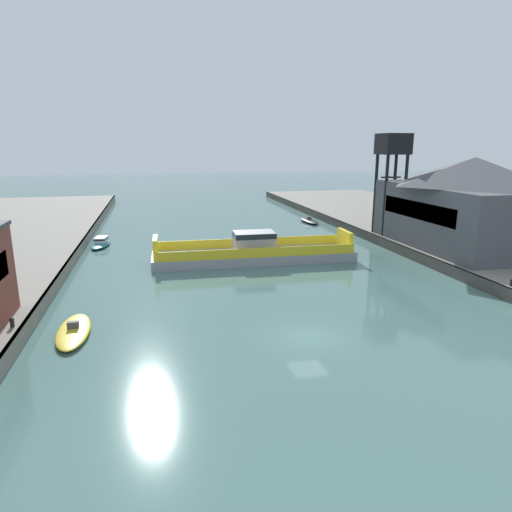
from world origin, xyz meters
The scene contains 10 objects.
ground_plane centered at (0.00, 0.00, 0.00)m, with size 400.00×400.00×0.00m, color #476B66.
quay_right centered at (33.55, 20.00, 0.63)m, with size 28.00×140.00×1.27m.
chain_ferry centered at (1.05, 22.56, 1.07)m, with size 24.17×6.60×3.55m.
moored_boat_near_left centered at (16.80, 47.15, 0.31)m, with size 2.30×7.00×1.10m.
moored_boat_near_right centered at (-16.65, 4.44, 0.25)m, with size 2.50×7.09×0.98m.
moored_boat_mid_left centered at (-17.76, 35.17, 0.45)m, with size 2.95×6.35×1.23m.
warehouse_shed centered at (27.92, 19.52, 6.71)m, with size 14.93×21.35×10.87m.
crane_tower centered at (22.01, 28.80, 12.44)m, with size 3.78×3.78×13.83m.
bollard_left_mid centered at (-20.40, 3.58, 1.66)m, with size 0.32×0.32×0.71m.
bollard_right_mid centered at (20.40, 3.71, 1.66)m, with size 0.32×0.32×0.71m.
Camera 1 is at (-10.44, -28.38, 13.50)m, focal length 31.42 mm.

